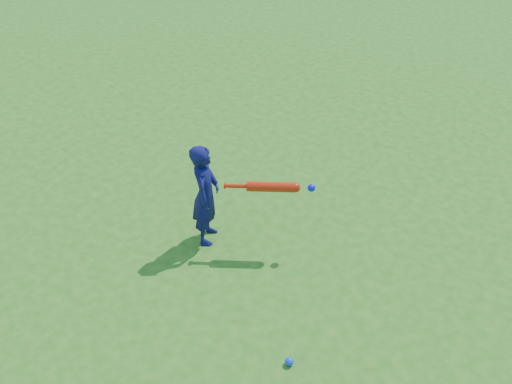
# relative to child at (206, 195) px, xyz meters

# --- Properties ---
(ground) EXTENTS (80.00, 80.00, 0.00)m
(ground) POSITION_rel_child_xyz_m (-0.37, 0.25, -0.56)
(ground) COLOR #286919
(ground) RESTS_ON ground
(child) EXTENTS (0.40, 0.48, 1.11)m
(child) POSITION_rel_child_xyz_m (0.00, 0.00, 0.00)
(child) COLOR #0F1149
(child) RESTS_ON ground
(ground_ball_blue) EXTENTS (0.07, 0.07, 0.07)m
(ground_ball_blue) POSITION_rel_child_xyz_m (1.46, -1.00, -0.52)
(ground_ball_blue) COLOR blue
(ground_ball_blue) RESTS_ON ground
(bat_swing) EXTENTS (0.80, 0.45, 0.10)m
(bat_swing) POSITION_rel_child_xyz_m (0.64, 0.26, 0.16)
(bat_swing) COLOR red
(bat_swing) RESTS_ON ground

